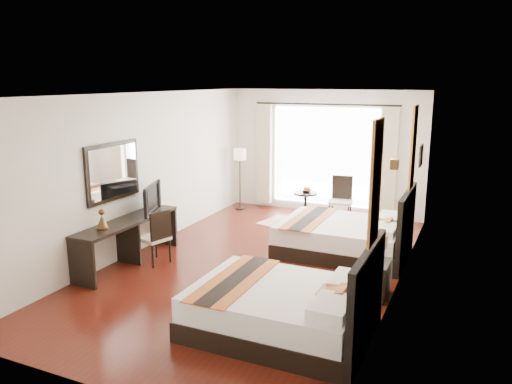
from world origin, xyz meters
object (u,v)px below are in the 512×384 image
at_px(bed_far, 347,236).
at_px(vase, 370,262).
at_px(floor_lamp, 240,159).
at_px(nightstand, 373,279).
at_px(side_table, 305,206).
at_px(window_chair, 340,209).
at_px(console_desk, 128,242).
at_px(table_lamp, 378,243).
at_px(desk_chair, 155,247).
at_px(fruit_bowl, 306,191).
at_px(television, 148,198).
at_px(bed_near, 286,308).

xyz_separation_m(bed_far, vase, (0.75, -1.73, 0.24)).
relative_size(vase, floor_lamp, 0.08).
relative_size(nightstand, side_table, 0.89).
height_order(floor_lamp, window_chair, floor_lamp).
height_order(vase, console_desk, console_desk).
distance_m(table_lamp, side_table, 4.05).
xyz_separation_m(side_table, window_chair, (0.79, 0.00, 0.01)).
xyz_separation_m(desk_chair, floor_lamp, (-0.28, 3.81, 0.93)).
height_order(side_table, fruit_bowl, fruit_bowl).
bearing_deg(vase, bed_far, 113.58).
height_order(nightstand, table_lamp, table_lamp).
bearing_deg(nightstand, side_table, 122.48).
distance_m(bed_far, table_lamp, 1.78).
xyz_separation_m(vase, side_table, (-2.15, 3.58, -0.26)).
relative_size(bed_far, nightstand, 4.06).
height_order(vase, floor_lamp, floor_lamp).
bearing_deg(side_table, television, -118.68).
height_order(television, floor_lamp, floor_lamp).
bearing_deg(window_chair, fruit_bowl, -98.55).
distance_m(vase, fruit_bowl, 4.19).
distance_m(nightstand, side_table, 4.05).
xyz_separation_m(bed_near, table_lamp, (0.79, 1.54, 0.46)).
distance_m(vase, floor_lamp, 5.43).
height_order(bed_far, television, television).
height_order(bed_far, nightstand, bed_far).
height_order(desk_chair, floor_lamp, floor_lamp).
xyz_separation_m(floor_lamp, fruit_bowl, (1.71, -0.17, -0.58)).
relative_size(bed_far, vase, 17.97).
height_order(bed_far, floor_lamp, floor_lamp).
bearing_deg(nightstand, fruit_bowl, 122.16).
relative_size(fruit_bowl, window_chair, 0.23).
relative_size(console_desk, window_chair, 2.19).
xyz_separation_m(console_desk, side_table, (1.80, 3.81, -0.08)).
height_order(nightstand, vase, vase).
bearing_deg(desk_chair, fruit_bowl, -95.38).
bearing_deg(television, console_desk, 158.34).
distance_m(bed_near, side_table, 5.11).
distance_m(bed_far, desk_chair, 3.32).
bearing_deg(console_desk, television, 87.92).
xyz_separation_m(bed_near, desk_chair, (-2.83, 1.29, -0.03)).
relative_size(desk_chair, side_table, 1.54).
bearing_deg(vase, fruit_bowl, 120.77).
height_order(nightstand, side_table, side_table).
height_order(table_lamp, vase, table_lamp).
height_order(table_lamp, console_desk, table_lamp).
relative_size(nightstand, console_desk, 0.24).
distance_m(television, desk_chair, 0.89).
bearing_deg(vase, console_desk, -176.58).
bearing_deg(console_desk, desk_chair, 27.07).
distance_m(console_desk, desk_chair, 0.45).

